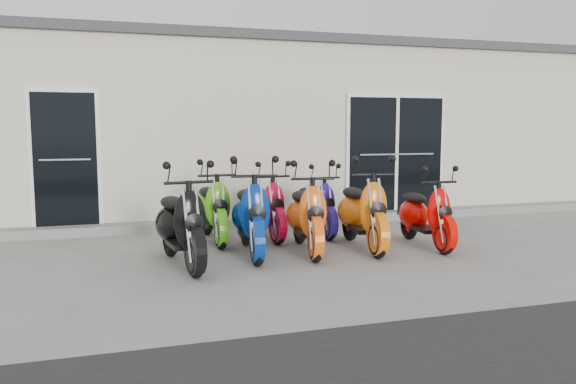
% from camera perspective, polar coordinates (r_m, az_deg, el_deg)
% --- Properties ---
extents(ground, '(80.00, 80.00, 0.00)m').
position_cam_1_polar(ground, '(7.91, 1.28, -5.89)').
color(ground, gray).
rests_on(ground, ground).
extents(building, '(14.00, 6.00, 3.20)m').
position_cam_1_polar(building, '(12.76, -6.09, 6.12)').
color(building, beige).
rests_on(building, ground).
extents(roof_cap, '(14.20, 6.20, 0.16)m').
position_cam_1_polar(roof_cap, '(12.85, -6.19, 13.63)').
color(roof_cap, '#3F3F42').
rests_on(roof_cap, building).
extents(front_step, '(14.00, 0.40, 0.15)m').
position_cam_1_polar(front_step, '(9.80, -2.43, -2.99)').
color(front_step, gray).
rests_on(front_step, ground).
extents(door_left, '(1.07, 0.08, 2.22)m').
position_cam_1_polar(door_left, '(9.54, -21.69, 3.44)').
color(door_left, black).
rests_on(door_left, front_step).
extents(door_right, '(2.02, 0.08, 2.22)m').
position_cam_1_polar(door_right, '(10.75, 10.89, 4.12)').
color(door_right, black).
rests_on(door_right, front_step).
extents(scooter_front_black, '(0.91, 1.89, 1.34)m').
position_cam_1_polar(scooter_front_black, '(7.02, -10.88, -2.07)').
color(scooter_front_black, black).
rests_on(scooter_front_black, ground).
extents(scooter_front_blue, '(0.87, 1.91, 1.37)m').
position_cam_1_polar(scooter_front_blue, '(7.51, -3.81, -1.29)').
color(scooter_front_blue, navy).
rests_on(scooter_front_blue, ground).
extents(scooter_front_orange_a, '(0.88, 1.84, 1.30)m').
position_cam_1_polar(scooter_front_orange_a, '(7.65, 1.91, -1.36)').
color(scooter_front_orange_a, '#FF5E11').
rests_on(scooter_front_orange_a, ground).
extents(scooter_front_orange_b, '(0.83, 1.88, 1.34)m').
position_cam_1_polar(scooter_front_orange_b, '(7.95, 7.58, -0.96)').
color(scooter_front_orange_b, orange).
rests_on(scooter_front_orange_b, ground).
extents(scooter_front_red, '(0.67, 1.65, 1.20)m').
position_cam_1_polar(scooter_front_red, '(8.27, 13.80, -1.32)').
color(scooter_front_red, '#DE0500').
rests_on(scooter_front_red, ground).
extents(scooter_back_green, '(0.66, 1.74, 1.27)m').
position_cam_1_polar(scooter_back_green, '(8.44, -7.68, -0.75)').
color(scooter_back_green, '#51BA15').
rests_on(scooter_back_green, ground).
extents(scooter_back_red, '(0.74, 1.70, 1.22)m').
position_cam_1_polar(scooter_back_red, '(8.65, -2.41, -0.70)').
color(scooter_back_red, red).
rests_on(scooter_back_red, ground).
extents(scooter_back_blue, '(0.63, 1.59, 1.16)m').
position_cam_1_polar(scooter_back_blue, '(8.94, 2.82, -0.65)').
color(scooter_back_blue, '#231792').
rests_on(scooter_back_blue, ground).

